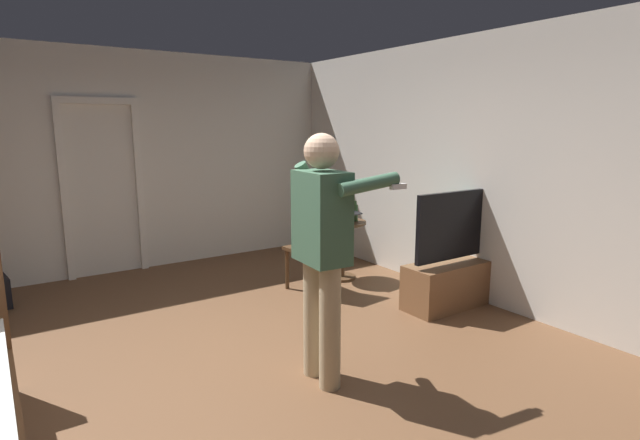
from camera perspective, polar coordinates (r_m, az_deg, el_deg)
ground_plane at (r=3.83m, az=-10.36°, el=-17.64°), size 7.27×7.27×0.00m
wall_back at (r=6.62m, az=-22.67°, el=6.04°), size 5.97×0.12×2.71m
wall_right at (r=5.27m, az=19.69°, el=5.22°), size 0.12×6.85×2.71m
doorway_frame at (r=6.52m, az=-23.68°, el=4.72°), size 0.93×0.08×2.13m
tv_flatscreen at (r=5.27m, az=15.25°, el=-5.85°), size 1.16×0.40×1.18m
side_table at (r=5.91m, az=2.47°, el=-2.35°), size 0.58×0.58×0.70m
laptop at (r=5.80m, az=2.57°, el=0.29°), size 0.38×0.39×0.15m
bottle_on_table at (r=5.86m, az=4.06°, el=0.87°), size 0.06×0.06×0.24m
wooden_chair at (r=5.44m, az=-0.83°, el=-2.66°), size 0.47×0.47×0.99m
person_blue_shirt at (r=3.42m, az=0.32°, el=-2.56°), size 0.63×0.59×1.76m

